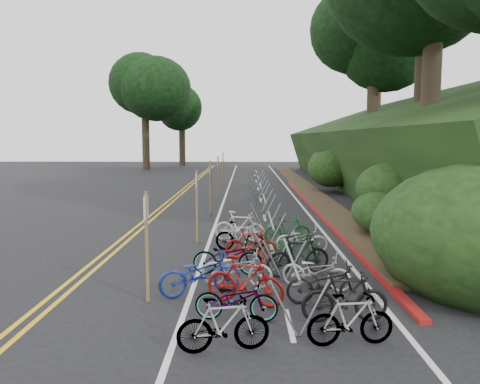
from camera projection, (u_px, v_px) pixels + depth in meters
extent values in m
plane|color=black|center=(150.00, 290.00, 10.98)|extent=(120.00, 120.00, 0.00)
cube|color=gold|center=(148.00, 218.00, 20.93)|extent=(0.12, 80.00, 0.01)
cube|color=gold|center=(154.00, 218.00, 20.93)|extent=(0.12, 80.00, 0.01)
cube|color=silver|center=(218.00, 218.00, 20.89)|extent=(0.12, 80.00, 0.01)
cube|color=silver|center=(312.00, 218.00, 20.84)|extent=(0.12, 80.00, 0.01)
cube|color=silver|center=(290.00, 325.00, 8.95)|extent=(0.10, 1.60, 0.01)
cube|color=silver|center=(272.00, 250.00, 14.91)|extent=(0.10, 1.60, 0.01)
cube|color=silver|center=(265.00, 218.00, 20.87)|extent=(0.10, 1.60, 0.01)
cube|color=silver|center=(261.00, 200.00, 26.83)|extent=(0.10, 1.60, 0.01)
cube|color=silver|center=(258.00, 189.00, 32.79)|extent=(0.10, 1.60, 0.01)
cube|color=silver|center=(256.00, 181.00, 38.75)|extent=(0.10, 1.60, 0.01)
cube|color=silver|center=(255.00, 175.00, 44.71)|extent=(0.10, 1.60, 0.01)
cube|color=maroon|center=(316.00, 210.00, 22.82)|extent=(0.25, 28.00, 0.10)
cube|color=black|center=(408.00, 149.00, 32.33)|extent=(12.32, 44.00, 9.11)
cube|color=#382819|center=(305.00, 188.00, 32.74)|extent=(1.40, 44.00, 0.16)
ellipsoid|color=#284C19|center=(414.00, 224.00, 13.74)|extent=(2.00, 2.80, 1.60)
ellipsoid|color=#284C19|center=(390.00, 189.00, 18.64)|extent=(2.60, 3.64, 2.08)
ellipsoid|color=#284C19|center=(378.00, 168.00, 24.53)|extent=(2.20, 3.08, 1.76)
ellipsoid|color=#284C19|center=(331.00, 169.00, 30.56)|extent=(3.00, 4.20, 2.40)
ellipsoid|color=#284C19|center=(326.00, 162.00, 36.49)|extent=(2.40, 3.36, 1.92)
ellipsoid|color=#284C19|center=(333.00, 151.00, 40.37)|extent=(2.80, 3.92, 2.24)
ellipsoid|color=#284C19|center=(378.00, 213.00, 16.74)|extent=(1.80, 2.52, 1.44)
ellipsoid|color=#284C19|center=(373.00, 154.00, 28.43)|extent=(3.20, 4.48, 2.56)
cylinder|color=#2D2319|center=(431.00, 84.00, 22.05)|extent=(0.88, 0.88, 7.21)
cylinder|color=#2D2319|center=(422.00, 79.00, 29.83)|extent=(0.94, 0.94, 8.18)
cylinder|color=#2D2319|center=(372.00, 106.00, 37.92)|extent=(0.86, 0.86, 6.73)
ellipsoid|color=black|center=(375.00, 28.00, 37.22)|extent=(8.98, 8.98, 8.53)
cylinder|color=#2D2319|center=(376.00, 99.00, 45.69)|extent=(0.91, 0.91, 7.70)
ellipsoid|color=black|center=(379.00, 24.00, 44.88)|extent=(10.69, 10.69, 10.15)
cylinder|color=#2D2319|center=(146.00, 142.00, 52.45)|extent=(0.83, 0.83, 6.25)
ellipsoid|color=black|center=(145.00, 90.00, 51.79)|extent=(8.55, 8.55, 8.12)
cylinder|color=#2D2319|center=(182.00, 143.00, 60.38)|extent=(0.81, 0.81, 5.77)
ellipsoid|color=black|center=(182.00, 103.00, 59.79)|extent=(7.48, 7.48, 7.11)
cylinder|color=gray|center=(291.00, 257.00, 9.92)|extent=(0.05, 3.44, 0.05)
cylinder|color=gray|center=(283.00, 308.00, 8.37)|extent=(0.54, 0.04, 1.04)
cylinder|color=gray|center=(315.00, 308.00, 8.37)|extent=(0.54, 0.04, 1.04)
cylinder|color=gray|center=(273.00, 261.00, 11.60)|extent=(0.54, 0.04, 1.04)
cylinder|color=gray|center=(296.00, 261.00, 11.59)|extent=(0.54, 0.04, 1.04)
cylinder|color=gray|center=(271.00, 220.00, 13.78)|extent=(0.05, 3.00, 0.05)
cylinder|color=gray|center=(263.00, 250.00, 12.46)|extent=(0.58, 0.04, 1.13)
cylinder|color=gray|center=(284.00, 250.00, 12.46)|extent=(0.58, 0.04, 1.13)
cylinder|color=gray|center=(260.00, 230.00, 15.24)|extent=(0.58, 0.04, 1.13)
cylinder|color=gray|center=(277.00, 230.00, 15.24)|extent=(0.58, 0.04, 1.13)
cylinder|color=gray|center=(264.00, 198.00, 18.75)|extent=(0.05, 3.00, 0.05)
cylinder|color=gray|center=(258.00, 218.00, 17.43)|extent=(0.58, 0.04, 1.13)
cylinder|color=gray|center=(273.00, 218.00, 17.42)|extent=(0.58, 0.04, 1.13)
cylinder|color=gray|center=(257.00, 207.00, 20.21)|extent=(0.58, 0.04, 1.13)
cylinder|color=gray|center=(269.00, 207.00, 20.20)|extent=(0.58, 0.04, 1.13)
cylinder|color=gray|center=(261.00, 186.00, 23.72)|extent=(0.05, 3.00, 0.05)
cylinder|color=gray|center=(256.00, 201.00, 22.40)|extent=(0.58, 0.04, 1.13)
cylinder|color=gray|center=(267.00, 201.00, 22.39)|extent=(0.58, 0.04, 1.13)
cylinder|color=gray|center=(254.00, 194.00, 25.18)|extent=(0.58, 0.04, 1.13)
cylinder|color=gray|center=(265.00, 194.00, 25.17)|extent=(0.58, 0.04, 1.13)
cylinder|color=gray|center=(258.00, 177.00, 28.68)|extent=(0.05, 3.00, 0.05)
cylinder|color=gray|center=(254.00, 189.00, 27.36)|extent=(0.58, 0.04, 1.13)
cylinder|color=gray|center=(263.00, 189.00, 27.35)|extent=(0.58, 0.04, 1.13)
cylinder|color=gray|center=(253.00, 184.00, 30.14)|extent=(0.58, 0.04, 1.13)
cylinder|color=gray|center=(262.00, 184.00, 30.14)|extent=(0.58, 0.04, 1.13)
cylinder|color=gray|center=(256.00, 172.00, 33.65)|extent=(0.05, 3.00, 0.05)
cylinder|color=gray|center=(253.00, 181.00, 32.33)|extent=(0.58, 0.04, 1.13)
cylinder|color=gray|center=(261.00, 181.00, 32.32)|extent=(0.58, 0.04, 1.13)
cylinder|color=gray|center=(252.00, 178.00, 35.11)|extent=(0.58, 0.04, 1.13)
cylinder|color=gray|center=(260.00, 178.00, 35.10)|extent=(0.58, 0.04, 1.13)
cylinder|color=brown|center=(147.00, 247.00, 10.11)|extent=(0.08, 0.08, 2.43)
cube|color=silver|center=(146.00, 207.00, 10.01)|extent=(0.02, 0.40, 0.50)
cylinder|color=brown|center=(197.00, 207.00, 15.79)|extent=(0.08, 0.08, 2.50)
cube|color=silver|center=(197.00, 180.00, 15.69)|extent=(0.02, 0.40, 0.50)
cylinder|color=brown|center=(210.00, 188.00, 21.75)|extent=(0.08, 0.08, 2.50)
cube|color=silver|center=(210.00, 169.00, 21.65)|extent=(0.02, 0.40, 0.50)
cylinder|color=brown|center=(218.00, 177.00, 27.71)|extent=(0.08, 0.08, 2.50)
cube|color=silver|center=(218.00, 162.00, 27.61)|extent=(0.02, 0.40, 0.50)
cylinder|color=brown|center=(223.00, 170.00, 33.67)|extent=(0.08, 0.08, 2.50)
cube|color=silver|center=(223.00, 158.00, 33.56)|extent=(0.02, 0.40, 0.50)
imported|color=navy|center=(200.00, 274.00, 10.58)|extent=(1.27, 2.01, 1.00)
imported|color=slate|center=(223.00, 325.00, 7.77)|extent=(0.73, 1.63, 0.94)
imported|color=slate|center=(350.00, 320.00, 8.02)|extent=(0.64, 1.58, 0.92)
imported|color=slate|center=(236.00, 299.00, 9.12)|extent=(0.75, 1.69, 0.86)
imported|color=black|center=(345.00, 297.00, 9.02)|extent=(0.58, 1.72, 1.02)
imported|color=maroon|center=(245.00, 281.00, 9.97)|extent=(1.10, 1.83, 1.06)
imported|color=black|center=(326.00, 283.00, 10.04)|extent=(0.66, 1.75, 0.91)
imported|color=#9E9EA3|center=(237.00, 268.00, 11.20)|extent=(0.90, 1.82, 0.91)
imported|color=#9E9EA3|center=(316.00, 271.00, 11.03)|extent=(1.15, 1.76, 0.87)
imported|color=slate|center=(227.00, 257.00, 12.21)|extent=(0.74, 1.85, 0.95)
imported|color=black|center=(298.00, 255.00, 12.10)|extent=(1.06, 1.85, 1.07)
imported|color=maroon|center=(251.00, 244.00, 13.67)|extent=(0.67, 1.59, 0.93)
imported|color=#144C1E|center=(291.00, 246.00, 13.57)|extent=(0.67, 1.69, 0.87)
imported|color=slate|center=(240.00, 236.00, 14.73)|extent=(0.78, 1.63, 0.95)
imported|color=beige|center=(302.00, 239.00, 14.59)|extent=(0.68, 1.65, 0.84)
imported|color=beige|center=(240.00, 227.00, 16.03)|extent=(0.89, 1.84, 1.07)
imported|color=#144C1E|center=(287.00, 230.00, 15.82)|extent=(0.61, 1.62, 0.95)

